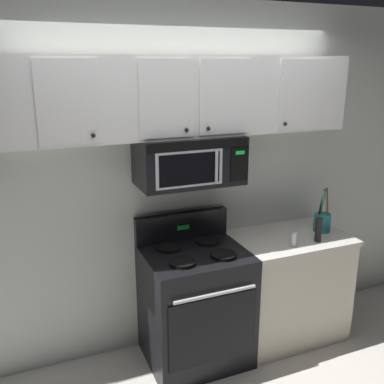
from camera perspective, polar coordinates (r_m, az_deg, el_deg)
name	(u,v)px	position (r m, az deg, el deg)	size (l,w,h in m)	color
back_wall	(178,182)	(3.43, -1.90, 1.32)	(5.20, 0.10, 2.70)	silver
stove_range	(195,304)	(3.47, 0.43, -14.41)	(0.76, 0.69, 1.12)	black
over_range_microwave	(189,160)	(3.16, -0.35, 4.16)	(0.76, 0.43, 0.35)	black
upper_cabinets	(188,96)	(3.12, -0.58, 12.38)	(2.50, 0.36, 0.55)	silver
counter_segment	(287,285)	(3.84, 12.28, -11.81)	(0.93, 0.65, 0.90)	beige
utensil_crock_teal	(322,221)	(3.79, 16.64, -3.65)	(0.14, 0.14, 0.37)	teal
salt_shaker	(293,239)	(3.45, 13.12, -5.98)	(0.04, 0.04, 0.12)	white
pepper_mill	(319,230)	(3.57, 16.20, -4.74)	(0.05, 0.05, 0.20)	black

